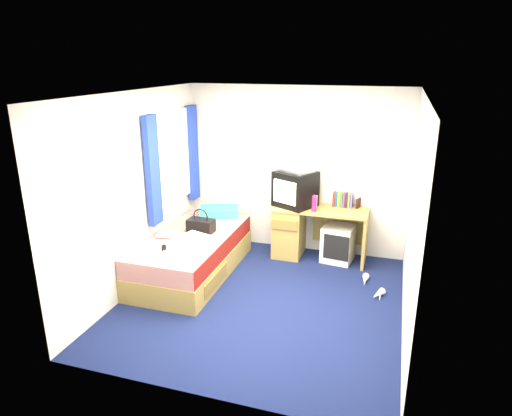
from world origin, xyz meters
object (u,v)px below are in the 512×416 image
(handbag, at_px, (201,225))
(magazine, at_px, (193,228))
(bed, at_px, (192,254))
(towel, at_px, (195,240))
(water_bottle, at_px, (165,236))
(colour_swatch_fan, at_px, (167,252))
(storage_cube, at_px, (338,243))
(crt_tv, at_px, (295,189))
(white_heels, at_px, (371,287))
(vcr, at_px, (296,169))
(picture_frame, at_px, (358,203))
(desk, at_px, (301,229))
(remote_control, at_px, (164,248))
(pink_water_bottle, at_px, (314,204))
(aerosol_can, at_px, (315,202))
(pillow, at_px, (219,211))

(handbag, relative_size, magazine, 1.29)
(bed, height_order, towel, towel)
(water_bottle, bearing_deg, colour_swatch_fan, -58.81)
(bed, xyz_separation_m, handbag, (0.07, 0.16, 0.37))
(storage_cube, relative_size, crt_tv, 0.79)
(white_heels, bearing_deg, vcr, 146.33)
(picture_frame, relative_size, magazine, 0.50)
(storage_cube, bearing_deg, desk, -174.16)
(towel, bearing_deg, magazine, 116.49)
(bed, xyz_separation_m, remote_control, (-0.13, -0.49, 0.28))
(pink_water_bottle, xyz_separation_m, water_bottle, (-1.74, -1.04, -0.28))
(vcr, height_order, colour_swatch_fan, vcr)
(handbag, bearing_deg, storage_cube, 29.33)
(pink_water_bottle, xyz_separation_m, magazine, (-1.55, -0.58, -0.31))
(colour_swatch_fan, distance_m, white_heels, 2.55)
(desk, xyz_separation_m, water_bottle, (-1.53, -1.20, 0.17))
(pink_water_bottle, relative_size, handbag, 0.57)
(water_bottle, bearing_deg, towel, -7.74)
(handbag, bearing_deg, water_bottle, -130.92)
(water_bottle, bearing_deg, aerosol_can, 34.73)
(handbag, distance_m, magazine, 0.21)
(pillow, relative_size, handbag, 1.55)
(colour_swatch_fan, bearing_deg, water_bottle, 121.19)
(bed, height_order, desk, desk)
(storage_cube, bearing_deg, water_bottle, -142.81)
(pillow, height_order, remote_control, pillow)
(crt_tv, distance_m, picture_frame, 0.90)
(magazine, bearing_deg, storage_cube, 21.25)
(storage_cube, bearing_deg, remote_control, -135.02)
(picture_frame, bearing_deg, colour_swatch_fan, -119.61)
(crt_tv, height_order, aerosol_can, crt_tv)
(picture_frame, xyz_separation_m, magazine, (-2.11, -0.92, -0.27))
(picture_frame, relative_size, aerosol_can, 0.77)
(colour_swatch_fan, bearing_deg, pillow, 86.57)
(vcr, bearing_deg, aerosol_can, 27.56)
(towel, distance_m, white_heels, 2.28)
(picture_frame, xyz_separation_m, remote_control, (-2.15, -1.67, -0.27))
(crt_tv, bearing_deg, white_heels, -7.70)
(pillow, relative_size, desk, 0.43)
(handbag, bearing_deg, colour_swatch_fan, -94.25)
(storage_cube, distance_m, towel, 2.08)
(desk, bearing_deg, storage_cube, -1.56)
(desk, relative_size, crt_tv, 1.99)
(pillow, bearing_deg, colour_swatch_fan, -93.43)
(magazine, relative_size, white_heels, 0.49)
(desk, distance_m, magazine, 1.55)
(crt_tv, xyz_separation_m, colour_swatch_fan, (-1.19, -1.61, -0.45))
(pillow, height_order, crt_tv, crt_tv)
(bed, xyz_separation_m, magazine, (-0.09, 0.26, 0.28))
(pillow, distance_m, pink_water_bottle, 1.43)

